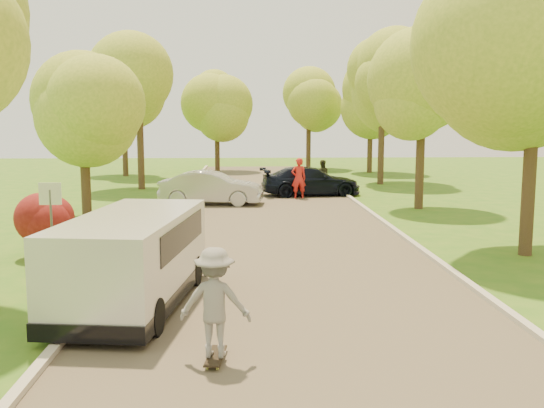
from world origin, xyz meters
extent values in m
plane|color=#306818|center=(0.00, 0.00, 0.00)|extent=(100.00, 100.00, 0.00)
cube|color=#4C4438|center=(0.00, 8.00, 0.01)|extent=(8.00, 60.00, 0.01)
cube|color=#B2AD9E|center=(-4.05, 8.00, 0.06)|extent=(0.18, 60.00, 0.12)
cube|color=#B2AD9E|center=(4.05, 8.00, 0.06)|extent=(0.18, 60.00, 0.12)
cylinder|color=#59595E|center=(-5.80, 4.00, 1.00)|extent=(0.06, 0.06, 2.00)
cube|color=white|center=(-5.80, 4.00, 1.90)|extent=(0.55, 0.04, 0.55)
cylinder|color=#382619|center=(-6.30, 5.50, 0.35)|extent=(0.12, 0.12, 0.70)
sphere|color=#590F0F|center=(-6.30, 5.50, 1.10)|extent=(1.70, 1.70, 1.70)
cylinder|color=#382619|center=(-7.00, 12.00, 1.57)|extent=(0.36, 0.36, 3.15)
sphere|color=olive|center=(-7.00, 12.00, 4.41)|extent=(4.20, 4.20, 4.20)
sphere|color=olive|center=(-6.37, 12.00, 5.04)|extent=(3.15, 3.15, 3.15)
cylinder|color=#382619|center=(-6.60, 22.00, 1.91)|extent=(0.36, 0.36, 3.83)
sphere|color=olive|center=(-6.60, 22.00, 5.27)|extent=(4.80, 4.80, 4.80)
sphere|color=olive|center=(-5.88, 22.00, 5.99)|extent=(3.60, 3.60, 3.60)
cylinder|color=#382619|center=(6.80, 5.00, 1.91)|extent=(0.36, 0.36, 3.83)
sphere|color=olive|center=(6.80, 5.00, 5.33)|extent=(5.00, 5.00, 5.00)
cylinder|color=#382619|center=(6.40, 14.00, 1.69)|extent=(0.36, 0.36, 3.38)
sphere|color=olive|center=(6.40, 14.00, 4.70)|extent=(4.40, 4.40, 4.40)
sphere|color=olive|center=(7.06, 14.00, 5.36)|extent=(3.30, 3.30, 3.30)
cylinder|color=#382619|center=(7.00, 24.00, 2.02)|extent=(0.36, 0.36, 4.05)
sphere|color=olive|center=(7.00, 24.00, 5.61)|extent=(5.20, 5.20, 5.20)
sphere|color=olive|center=(7.78, 24.00, 6.39)|extent=(3.90, 3.90, 3.90)
cylinder|color=#382619|center=(-9.00, 30.00, 1.80)|extent=(0.36, 0.36, 3.60)
sphere|color=olive|center=(-9.00, 30.00, 5.10)|extent=(5.00, 5.00, 5.00)
sphere|color=olive|center=(-8.25, 30.00, 5.85)|extent=(3.75, 3.75, 3.75)
cylinder|color=#382619|center=(8.00, 32.00, 1.91)|extent=(0.36, 0.36, 3.83)
sphere|color=olive|center=(8.00, 32.00, 5.33)|extent=(5.00, 5.00, 5.00)
sphere|color=olive|center=(8.75, 32.00, 6.08)|extent=(3.75, 3.75, 3.75)
cylinder|color=#382619|center=(-3.00, 34.00, 1.69)|extent=(0.36, 0.36, 3.38)
sphere|color=olive|center=(-3.00, 34.00, 4.81)|extent=(4.80, 4.80, 4.80)
sphere|color=olive|center=(-2.28, 34.00, 5.53)|extent=(3.60, 3.60, 3.60)
cylinder|color=#382619|center=(4.00, 36.00, 1.80)|extent=(0.36, 0.36, 3.60)
sphere|color=olive|center=(4.00, 36.00, 5.10)|extent=(5.00, 5.00, 5.00)
sphere|color=olive|center=(4.75, 36.00, 5.85)|extent=(3.75, 3.75, 3.75)
cube|color=silver|center=(-3.20, 0.75, 1.02)|extent=(2.56, 5.10, 1.68)
cube|color=black|center=(-3.20, 0.75, 0.31)|extent=(2.59, 5.20, 0.31)
cube|color=black|center=(-3.17, 1.00, 1.43)|extent=(2.40, 3.69, 0.56)
cylinder|color=black|center=(-4.27, -0.75, 0.34)|extent=(0.33, 0.70, 0.67)
cylinder|color=black|center=(-2.56, -0.98, 0.34)|extent=(0.33, 0.70, 0.67)
cylinder|color=black|center=(-3.84, 2.47, 0.34)|extent=(0.33, 0.70, 0.67)
cylinder|color=black|center=(-2.13, 2.25, 0.34)|extent=(0.33, 0.70, 0.67)
imported|color=#A8A9AD|center=(-2.46, 15.65, 0.75)|extent=(4.68, 2.10, 1.49)
imported|color=black|center=(2.30, 18.72, 0.71)|extent=(5.11, 2.52, 1.43)
cube|color=black|center=(-1.43, -2.18, 0.10)|extent=(0.33, 0.89, 0.02)
cylinder|color=#BFCC4C|center=(-1.32, -1.88, 0.04)|extent=(0.04, 0.07, 0.07)
cylinder|color=#BFCC4C|center=(-1.48, -1.87, 0.04)|extent=(0.04, 0.07, 0.07)
cylinder|color=#BFCC4C|center=(-1.39, -2.50, 0.04)|extent=(0.04, 0.07, 0.07)
cylinder|color=#BFCC4C|center=(-1.54, -2.48, 0.04)|extent=(0.04, 0.07, 0.07)
imported|color=gray|center=(-1.43, -2.18, 0.96)|extent=(1.16, 0.74, 1.69)
imported|color=red|center=(1.60, 17.53, 0.97)|extent=(0.76, 0.55, 1.95)
imported|color=#2B2E1C|center=(3.13, 20.76, 0.82)|extent=(0.84, 0.67, 1.64)
camera|label=1|loc=(-0.97, -11.14, 3.70)|focal=40.00mm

